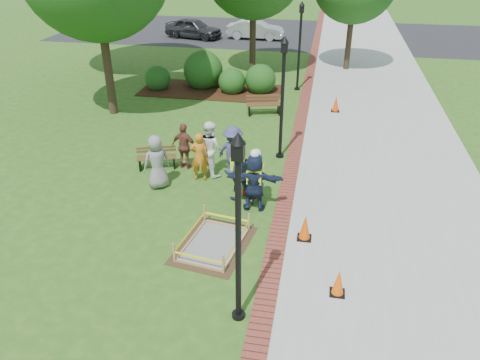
% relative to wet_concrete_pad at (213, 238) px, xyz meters
% --- Properties ---
extents(ground, '(100.00, 100.00, 0.00)m').
position_rel_wet_concrete_pad_xyz_m(ground, '(-0.14, 0.63, -0.23)').
color(ground, '#285116').
rests_on(ground, ground).
extents(sidewalk, '(6.00, 60.00, 0.02)m').
position_rel_wet_concrete_pad_xyz_m(sidewalk, '(4.86, 10.63, -0.22)').
color(sidewalk, '#9E9E99').
rests_on(sidewalk, ground).
extents(brick_edging, '(0.50, 60.00, 0.03)m').
position_rel_wet_concrete_pad_xyz_m(brick_edging, '(1.61, 10.63, -0.22)').
color(brick_edging, maroon).
rests_on(brick_edging, ground).
extents(mulch_bed, '(7.00, 3.00, 0.05)m').
position_rel_wet_concrete_pad_xyz_m(mulch_bed, '(-3.14, 12.63, -0.21)').
color(mulch_bed, '#381E0F').
rests_on(mulch_bed, ground).
extents(parking_lot, '(36.00, 12.00, 0.01)m').
position_rel_wet_concrete_pad_xyz_m(parking_lot, '(-0.14, 27.63, -0.23)').
color(parking_lot, black).
rests_on(parking_lot, ground).
extents(wet_concrete_pad, '(2.04, 2.54, 0.55)m').
position_rel_wet_concrete_pad_xyz_m(wet_concrete_pad, '(0.00, 0.00, 0.00)').
color(wet_concrete_pad, '#47331E').
rests_on(wet_concrete_pad, ground).
extents(bench_near, '(1.40, 0.84, 0.72)m').
position_rel_wet_concrete_pad_xyz_m(bench_near, '(-2.94, 3.98, -0.01)').
color(bench_near, brown).
rests_on(bench_near, ground).
extents(bench_far, '(1.60, 0.88, 0.82)m').
position_rel_wet_concrete_pad_xyz_m(bench_far, '(-0.06, 9.81, 0.03)').
color(bench_far, '#57351D').
rests_on(bench_far, ground).
extents(cone_front, '(0.35, 0.35, 0.68)m').
position_rel_wet_concrete_pad_xyz_m(cone_front, '(3.18, -1.27, 0.09)').
color(cone_front, black).
rests_on(cone_front, ground).
extents(cone_back, '(0.38, 0.38, 0.75)m').
position_rel_wet_concrete_pad_xyz_m(cone_back, '(2.31, 0.72, 0.12)').
color(cone_back, black).
rests_on(cone_back, ground).
extents(cone_far, '(0.37, 0.37, 0.73)m').
position_rel_wet_concrete_pad_xyz_m(cone_far, '(3.04, 10.73, 0.12)').
color(cone_far, black).
rests_on(cone_far, ground).
extents(toolbox, '(0.51, 0.40, 0.22)m').
position_rel_wet_concrete_pad_xyz_m(toolbox, '(0.54, 2.69, -0.12)').
color(toolbox, '#A00C12').
rests_on(toolbox, ground).
extents(lamp_near, '(0.28, 0.28, 4.26)m').
position_rel_wet_concrete_pad_xyz_m(lamp_near, '(1.11, -2.37, 2.25)').
color(lamp_near, black).
rests_on(lamp_near, ground).
extents(lamp_mid, '(0.28, 0.28, 4.26)m').
position_rel_wet_concrete_pad_xyz_m(lamp_mid, '(1.11, 5.63, 2.25)').
color(lamp_mid, black).
rests_on(lamp_mid, ground).
extents(lamp_far, '(0.28, 0.28, 4.26)m').
position_rel_wet_concrete_pad_xyz_m(lamp_far, '(1.11, 13.63, 2.25)').
color(lamp_far, black).
rests_on(lamp_far, ground).
extents(shrub_a, '(1.28, 1.28, 1.28)m').
position_rel_wet_concrete_pad_xyz_m(shrub_a, '(-5.85, 12.41, -0.23)').
color(shrub_a, '#154313').
rests_on(shrub_a, ground).
extents(shrub_b, '(2.00, 2.00, 2.00)m').
position_rel_wet_concrete_pad_xyz_m(shrub_b, '(-3.68, 13.23, -0.23)').
color(shrub_b, '#154313').
rests_on(shrub_b, ground).
extents(shrub_c, '(1.34, 1.34, 1.34)m').
position_rel_wet_concrete_pad_xyz_m(shrub_c, '(-2.04, 12.52, -0.23)').
color(shrub_c, '#154313').
rests_on(shrub_c, ground).
extents(shrub_d, '(1.52, 1.52, 1.52)m').
position_rel_wet_concrete_pad_xyz_m(shrub_d, '(-0.67, 12.86, -0.23)').
color(shrub_d, '#154313').
rests_on(shrub_d, ground).
extents(shrub_e, '(0.88, 0.88, 0.88)m').
position_rel_wet_concrete_pad_xyz_m(shrub_e, '(-3.24, 13.34, -0.23)').
color(shrub_e, '#154313').
rests_on(shrub_e, ground).
extents(casual_person_a, '(0.66, 0.63, 1.75)m').
position_rel_wet_concrete_pad_xyz_m(casual_person_a, '(-2.44, 2.73, 0.64)').
color(casual_person_a, gray).
rests_on(casual_person_a, ground).
extents(casual_person_b, '(0.58, 0.43, 1.63)m').
position_rel_wet_concrete_pad_xyz_m(casual_person_b, '(-1.27, 3.46, 0.58)').
color(casual_person_b, '#C26A16').
rests_on(casual_person_b, ground).
extents(casual_person_c, '(0.71, 0.66, 1.86)m').
position_rel_wet_concrete_pad_xyz_m(casual_person_c, '(-1.03, 3.91, 0.70)').
color(casual_person_c, white).
rests_on(casual_person_c, ground).
extents(casual_person_d, '(0.58, 0.44, 1.61)m').
position_rel_wet_concrete_pad_xyz_m(casual_person_d, '(-1.97, 4.14, 0.57)').
color(casual_person_d, brown).
rests_on(casual_person_d, ground).
extents(casual_person_e, '(0.67, 0.57, 1.79)m').
position_rel_wet_concrete_pad_xyz_m(casual_person_e, '(-0.23, 3.79, 0.66)').
color(casual_person_e, '#3B3862').
rests_on(casual_person_e, ground).
extents(hivis_worker_a, '(0.59, 0.40, 1.92)m').
position_rel_wet_concrete_pad_xyz_m(hivis_worker_a, '(0.75, 1.97, 0.72)').
color(hivis_worker_a, '#1B2447').
rests_on(hivis_worker_a, ground).
extents(hivis_worker_b, '(0.60, 0.61, 1.77)m').
position_rel_wet_concrete_pad_xyz_m(hivis_worker_b, '(0.75, 2.32, 0.65)').
color(hivis_worker_b, '#162639').
rests_on(hivis_worker_b, ground).
extents(hivis_worker_c, '(0.67, 0.56, 1.92)m').
position_rel_wet_concrete_pad_xyz_m(hivis_worker_c, '(0.18, 2.48, 0.72)').
color(hivis_worker_c, '#171F3D').
rests_on(hivis_worker_c, ground).
extents(parked_car_a, '(3.13, 5.13, 1.56)m').
position_rel_wet_concrete_pad_xyz_m(parked_car_a, '(-7.39, 24.66, -0.23)').
color(parked_car_a, '#2B2B2D').
rests_on(parked_car_a, ground).
extents(parked_car_b, '(2.09, 4.57, 1.47)m').
position_rel_wet_concrete_pad_xyz_m(parked_car_b, '(-2.86, 25.22, -0.23)').
color(parked_car_b, '#BCBCC2').
rests_on(parked_car_b, ground).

